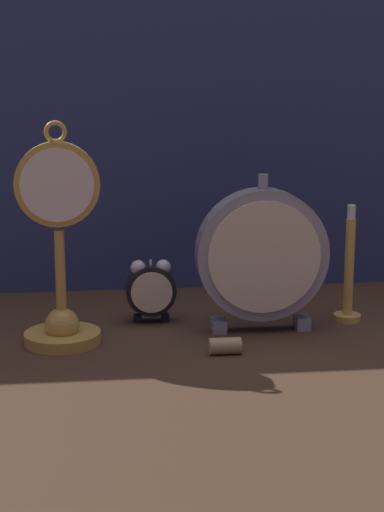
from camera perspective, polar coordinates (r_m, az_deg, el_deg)
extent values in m
plane|color=#422D1E|center=(1.16, 0.45, -6.18)|extent=(4.00, 4.00, 0.00)
cube|color=navy|center=(1.42, -1.15, 9.81)|extent=(1.72, 0.01, 0.60)
cylinder|color=gold|center=(1.19, -8.62, -5.40)|extent=(0.10, 0.10, 0.02)
sphere|color=gold|center=(1.18, -8.65, -4.57)|extent=(0.05, 0.05, 0.05)
cylinder|color=gold|center=(1.17, -8.75, -1.70)|extent=(0.01, 0.01, 0.14)
cylinder|color=gold|center=(1.14, -8.97, 4.75)|extent=(0.11, 0.02, 0.11)
cylinder|color=silver|center=(1.13, -8.99, 4.68)|extent=(0.10, 0.00, 0.10)
torus|color=gold|center=(1.13, -9.09, 8.16)|extent=(0.03, 0.01, 0.03)
cube|color=black|center=(1.27, -3.65, -4.16)|extent=(0.01, 0.01, 0.01)
cube|color=black|center=(1.27, -1.82, -4.11)|extent=(0.01, 0.01, 0.01)
cylinder|color=black|center=(1.26, -2.76, -2.26)|extent=(0.07, 0.03, 0.07)
cylinder|color=beige|center=(1.24, -2.70, -2.46)|extent=(0.06, 0.00, 0.06)
sphere|color=silver|center=(1.25, -3.62, -0.78)|extent=(0.02, 0.02, 0.02)
sphere|color=silver|center=(1.25, -1.93, -0.74)|extent=(0.02, 0.02, 0.02)
cylinder|color=silver|center=(1.25, -2.77, -0.56)|extent=(0.00, 0.00, 0.01)
cube|color=gray|center=(1.22, 1.79, -4.64)|extent=(0.02, 0.03, 0.02)
cube|color=gray|center=(1.25, 7.34, -4.42)|extent=(0.02, 0.03, 0.02)
cylinder|color=gray|center=(1.21, 4.68, 0.11)|extent=(0.19, 0.04, 0.19)
cylinder|color=beige|center=(1.19, 4.87, -0.10)|extent=(0.16, 0.00, 0.16)
cylinder|color=gray|center=(1.19, 4.77, 4.99)|extent=(0.01, 0.01, 0.02)
cylinder|color=gold|center=(1.30, 10.30, -4.05)|extent=(0.04, 0.04, 0.01)
cylinder|color=gold|center=(1.28, 10.44, -0.73)|extent=(0.01, 0.01, 0.14)
cylinder|color=silver|center=(1.26, 10.58, 2.91)|extent=(0.01, 0.01, 0.02)
cylinder|color=tan|center=(1.13, 2.22, -6.01)|extent=(0.04, 0.02, 0.02)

